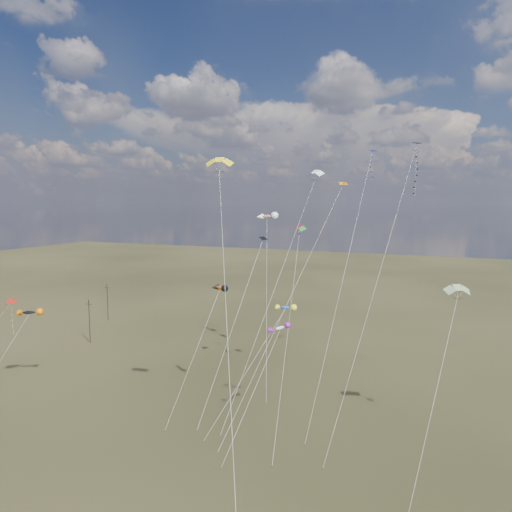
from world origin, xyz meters
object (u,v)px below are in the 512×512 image
at_px(parafoil_yellow, 219,161).
at_px(utility_pole_near, 89,321).
at_px(diamond_black_high, 412,181).
at_px(utility_pole_far, 108,302).
at_px(novelty_black_orange, 29,313).

bearing_deg(parafoil_yellow, utility_pole_near, 149.65).
xyz_separation_m(utility_pole_near, parafoil_yellow, (38.67, -22.64, 25.34)).
distance_m(utility_pole_near, diamond_black_high, 59.85).
distance_m(utility_pole_far, novelty_black_orange, 36.64).
bearing_deg(novelty_black_orange, parafoil_yellow, -7.11).
bearing_deg(novelty_black_orange, utility_pole_near, 111.02).
distance_m(utility_pole_far, diamond_black_high, 68.82).
relative_size(diamond_black_high, parafoil_yellow, 1.10).
bearing_deg(parafoil_yellow, diamond_black_high, 53.81).
xyz_separation_m(parafoil_yellow, novelty_black_orange, (-31.48, 3.93, -18.88)).
height_order(utility_pole_far, diamond_black_high, diamond_black_high).
relative_size(parafoil_yellow, novelty_black_orange, 2.72).
distance_m(utility_pole_far, parafoil_yellow, 64.51).
xyz_separation_m(diamond_black_high, parafoil_yellow, (-16.12, -22.04, 1.25)).
xyz_separation_m(utility_pole_far, parafoil_yellow, (46.67, -36.64, 25.34)).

